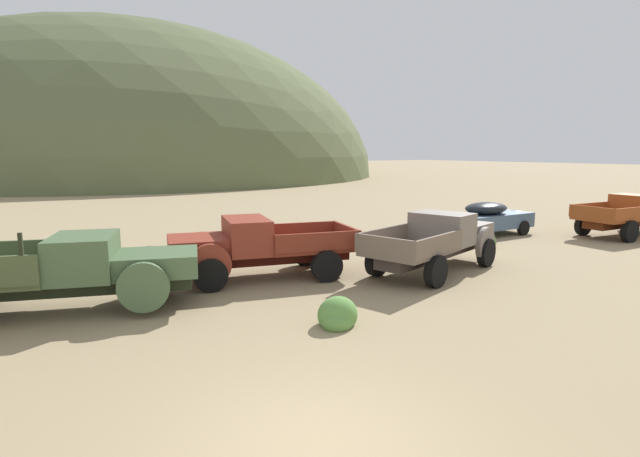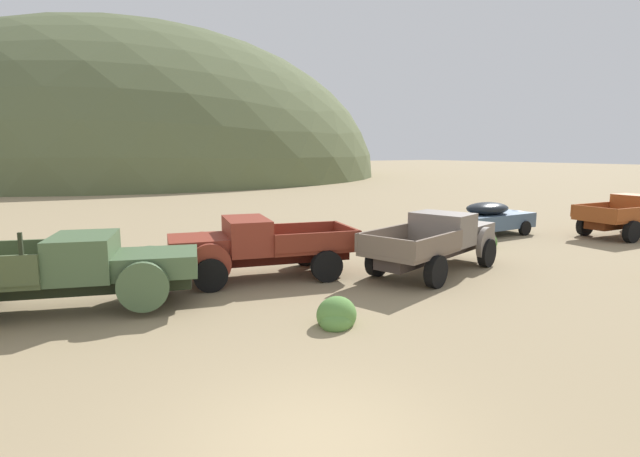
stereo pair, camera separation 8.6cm
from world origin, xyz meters
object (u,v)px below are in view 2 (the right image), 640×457
Objects in this scene: truck_primer_gray at (441,240)px; truck_oxide_orange at (635,214)px; car_chalk_blue at (492,218)px; truck_weathered_green at (78,270)px; truck_rust_red at (249,247)px.

truck_primer_gray is 12.66m from truck_oxide_orange.
car_chalk_blue is at bearing 10.67° from truck_primer_gray.
truck_primer_gray is (10.77, -1.73, -0.03)m from truck_weathered_green.
truck_oxide_orange is (18.57, -2.41, 0.01)m from truck_rust_red.
truck_weathered_green is 10.91m from truck_primer_gray.
truck_primer_gray is at bearing 173.03° from truck_rust_red.
truck_rust_red is 1.30× the size of car_chalk_blue.
car_chalk_blue is 0.80× the size of truck_oxide_orange.
truck_oxide_orange is at bearing -32.00° from car_chalk_blue.
truck_rust_red is at bearing -173.47° from car_chalk_blue.
truck_weathered_green is at bearing -179.79° from truck_oxide_orange.
truck_primer_gray is at bearing -175.78° from truck_oxide_orange.
car_chalk_blue is at bearing -160.24° from truck_rust_red.
truck_rust_red is 6.34m from truck_primer_gray.
truck_oxide_orange is at bearing 14.61° from truck_weathered_green.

